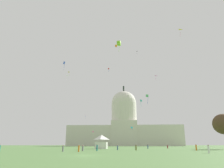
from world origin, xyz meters
name	(u,v)px	position (x,y,z in m)	size (l,w,h in m)	color
ground_plane	(85,156)	(0.00, 0.00, 0.00)	(800.00, 800.00, 0.00)	#567F42
capitol_building	(124,127)	(3.37, 196.74, 20.41)	(121.40, 28.02, 66.40)	beige
event_tent	(101,142)	(-3.51, 48.87, 2.60)	(4.61, 5.82, 5.20)	white
tree_east_mid	(224,124)	(41.50, 45.74, 8.74)	(8.25, 8.44, 12.45)	#4C3823
person_grey_edge_west	(63,149)	(-8.88, 17.49, 0.69)	(0.52, 0.52, 1.51)	gray
person_grey_mid_center	(83,148)	(-5.08, 22.13, 0.68)	(0.63, 0.63, 1.52)	gray
person_olive_front_center	(136,148)	(8.89, 29.41, 0.73)	(0.62, 0.62, 1.61)	olive
person_orange_front_right	(196,148)	(25.66, 29.00, 0.79)	(0.49, 0.49, 1.72)	orange
person_white_back_center	(209,149)	(22.20, 10.42, 0.72)	(0.54, 0.54, 1.58)	silver
person_orange_lawn_far_left	(79,148)	(-4.63, 15.66, 0.75)	(0.50, 0.50, 1.62)	orange
person_denim_aisle_center	(118,148)	(3.49, 31.62, 0.73)	(0.49, 0.49, 1.58)	#3D5684
person_denim_near_tent	(148,147)	(14.48, 52.72, 0.77)	(0.46, 0.46, 1.70)	#3D5684
person_teal_edge_east	(97,148)	(-1.36, 22.04, 0.81)	(0.37, 0.37, 1.74)	#1E757A
person_maroon_deep_crowd	(168,147)	(23.47, 59.98, 0.68)	(0.59, 0.59, 1.51)	maroon
kite_red_high	(109,69)	(-6.73, 114.52, 57.21)	(0.99, 1.01, 3.38)	red
kite_green_mid	(147,96)	(14.68, 47.96, 20.21)	(1.05, 1.06, 3.89)	green
kite_magenta_high	(155,77)	(21.55, 69.71, 35.33)	(1.50, 1.23, 2.04)	#D1339E
kite_violet_mid	(86,116)	(-31.60, 155.77, 27.14)	(1.39, 1.27, 3.14)	purple
kite_yellow_high	(179,31)	(25.16, 31.70, 39.15)	(1.43, 1.09, 2.33)	yellow
kite_white_high	(67,76)	(-31.34, 89.82, 43.63)	(1.33, 1.39, 2.30)	white
kite_cyan_low	(132,128)	(9.94, 123.74, 13.67)	(1.62, 1.63, 2.64)	#33BCDB
kite_black_high	(138,52)	(14.29, 89.81, 59.11)	(1.04, 1.13, 2.31)	black
kite_lime_mid	(119,43)	(4.41, 25.19, 31.94)	(1.29, 1.31, 3.62)	#8CD133
kite_turquoise_mid	(141,101)	(13.17, 61.90, 21.14)	(1.02, 0.98, 3.60)	teal
kite_pink_low	(93,132)	(-16.90, 110.20, 10.03)	(1.19, 1.18, 0.89)	pink
kite_blue_high	(64,64)	(-25.26, 63.94, 41.57)	(0.86, 0.50, 4.64)	blue
kite_gold_high	(69,72)	(-38.26, 116.64, 55.80)	(1.03, 0.46, 3.40)	gold
kite_orange_high	(116,46)	(0.68, 81.91, 59.83)	(1.22, 1.23, 1.24)	orange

